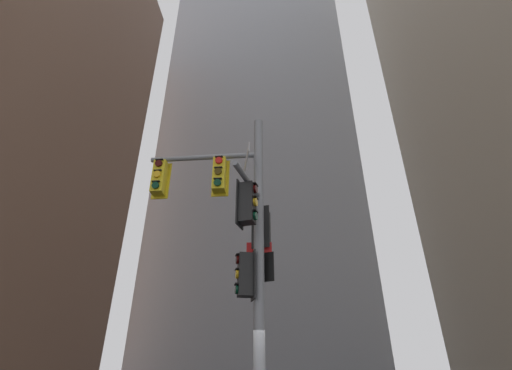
# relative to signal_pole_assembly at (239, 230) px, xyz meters

# --- Properties ---
(building_mid_block) EXTENTS (17.52, 17.52, 51.77)m
(building_mid_block) POSITION_rel_signal_pole_assembly_xyz_m (-0.88, 25.82, 21.03)
(building_mid_block) COLOR #9399A3
(building_mid_block) RESTS_ON ground
(signal_pole_assembly) EXTENTS (3.47, 2.44, 8.29)m
(signal_pole_assembly) POSITION_rel_signal_pole_assembly_xyz_m (0.00, 0.00, 0.00)
(signal_pole_assembly) COLOR gray
(signal_pole_assembly) RESTS_ON ground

